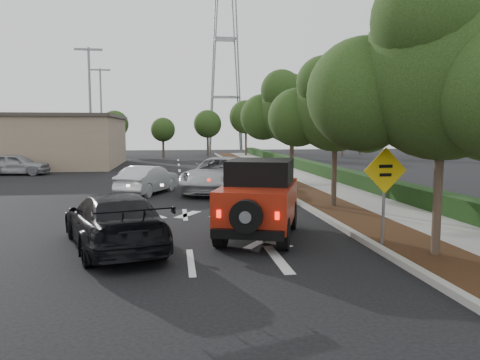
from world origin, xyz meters
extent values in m
plane|color=black|center=(0.00, 0.00, 0.00)|extent=(120.00, 120.00, 0.00)
cube|color=#9E9B93|center=(4.60, 12.00, 0.07)|extent=(0.20, 70.00, 0.15)
cube|color=black|center=(5.60, 12.00, 0.06)|extent=(1.80, 70.00, 0.12)
cube|color=gray|center=(7.50, 12.00, 0.06)|extent=(2.00, 70.00, 0.12)
cube|color=black|center=(8.90, 12.00, 0.40)|extent=(0.80, 70.00, 0.80)
cylinder|color=black|center=(1.62, 3.72, 0.41)|extent=(0.53, 0.87, 0.82)
cylinder|color=black|center=(3.13, 3.21, 0.41)|extent=(0.53, 0.87, 0.82)
cylinder|color=black|center=(0.80, 1.28, 0.41)|extent=(0.53, 0.87, 0.82)
cylinder|color=black|center=(2.31, 0.77, 0.41)|extent=(0.53, 0.87, 0.82)
cube|color=maroon|center=(1.96, 2.25, 0.97)|extent=(2.94, 4.17, 1.02)
cube|color=black|center=(2.06, 2.54, 1.81)|extent=(2.27, 2.51, 0.65)
cube|color=maroon|center=(2.42, 3.61, 0.89)|extent=(1.87, 1.52, 0.84)
cube|color=black|center=(1.34, 0.37, 0.51)|extent=(1.72, 0.73, 0.23)
cylinder|color=black|center=(1.29, 0.24, 0.97)|extent=(0.81, 0.46, 0.78)
cube|color=#FF190C|center=(0.70, 0.65, 0.97)|extent=(0.11, 0.07, 0.18)
cube|color=#FF190C|center=(2.02, 0.21, 0.97)|extent=(0.11, 0.07, 0.18)
imported|color=#A9ACB0|center=(1.89, 11.89, 0.83)|extent=(4.77, 6.58, 1.66)
imported|color=black|center=(-1.86, 1.50, 0.71)|extent=(3.39, 5.27, 1.42)
imported|color=#B7BBC0|center=(-1.58, 11.74, 0.66)|extent=(2.89, 4.21, 1.31)
imported|color=#9E9FA5|center=(-10.68, 22.24, 0.70)|extent=(4.30, 2.16, 1.41)
cylinder|color=slate|center=(4.80, 0.55, 1.24)|extent=(0.08, 0.08, 2.22)
cube|color=yellow|center=(4.80, 0.52, 1.98)|extent=(1.13, 0.10, 1.14)
cube|color=black|center=(4.80, 0.50, 2.08)|extent=(0.36, 0.03, 0.08)
cube|color=black|center=(4.80, 0.50, 1.87)|extent=(0.32, 0.03, 0.08)
camera|label=1|loc=(-0.32, -10.32, 2.97)|focal=35.00mm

